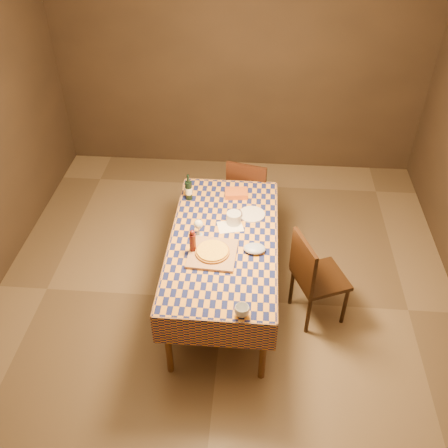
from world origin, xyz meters
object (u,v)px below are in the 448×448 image
object	(u,v)px
cutting_board	(212,254)
pizza	(212,251)
dining_table	(224,246)
chair_right	(313,275)
wine_bottle	(189,190)
chair_far	(248,192)
bowl	(235,215)
white_plate	(252,214)

from	to	relation	value
cutting_board	pizza	xyz separation A→B (m)	(0.00, 0.00, 0.03)
dining_table	chair_right	xyz separation A→B (m)	(0.80, -0.12, -0.17)
cutting_board	pizza	distance (m)	0.03
dining_table	wine_bottle	bearing A→B (deg)	123.64
wine_bottle	chair_right	distance (m)	1.41
wine_bottle	dining_table	bearing A→B (deg)	-56.36
chair_far	bowl	bearing A→B (deg)	-97.93
chair_right	dining_table	bearing A→B (deg)	171.10
dining_table	wine_bottle	distance (m)	0.71
chair_far	chair_right	size ratio (longest dim) A/B	1.00
dining_table	cutting_board	bearing A→B (deg)	-110.33
pizza	bowl	distance (m)	0.55
white_plate	pizza	bearing A→B (deg)	-118.50
cutting_board	chair_right	size ratio (longest dim) A/B	0.43
bowl	white_plate	distance (m)	0.16
dining_table	white_plate	distance (m)	0.44
pizza	chair_right	world-z (taller)	chair_right
pizza	bowl	size ratio (longest dim) A/B	2.60
dining_table	white_plate	world-z (taller)	white_plate
pizza	chair_right	size ratio (longest dim) A/B	0.40
pizza	white_plate	xyz separation A→B (m)	(0.31, 0.57, -0.03)
pizza	bowl	xyz separation A→B (m)	(0.15, 0.53, -0.02)
pizza	white_plate	size ratio (longest dim) A/B	1.52
dining_table	cutting_board	distance (m)	0.24
chair_right	cutting_board	bearing A→B (deg)	-174.59
wine_bottle	chair_far	distance (m)	0.83
white_plate	chair_far	xyz separation A→B (m)	(-0.05, 0.72, -0.25)
cutting_board	bowl	distance (m)	0.55
pizza	bowl	world-z (taller)	pizza
pizza	chair_far	bearing A→B (deg)	78.65
dining_table	bowl	bearing A→B (deg)	76.69
dining_table	bowl	size ratio (longest dim) A/B	12.98
pizza	chair_right	xyz separation A→B (m)	(0.87, 0.08, -0.29)
pizza	white_plate	bearing A→B (deg)	61.50
bowl	chair_far	xyz separation A→B (m)	(0.11, 0.76, -0.27)
bowl	dining_table	bearing A→B (deg)	-103.31
wine_bottle	white_plate	xyz separation A→B (m)	(0.61, -0.21, -0.09)
dining_table	bowl	distance (m)	0.34
wine_bottle	white_plate	size ratio (longest dim) A/B	1.12
dining_table	chair_far	xyz separation A→B (m)	(0.18, 1.08, -0.17)
dining_table	chair_far	size ratio (longest dim) A/B	1.98
chair_far	chair_right	bearing A→B (deg)	-62.98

